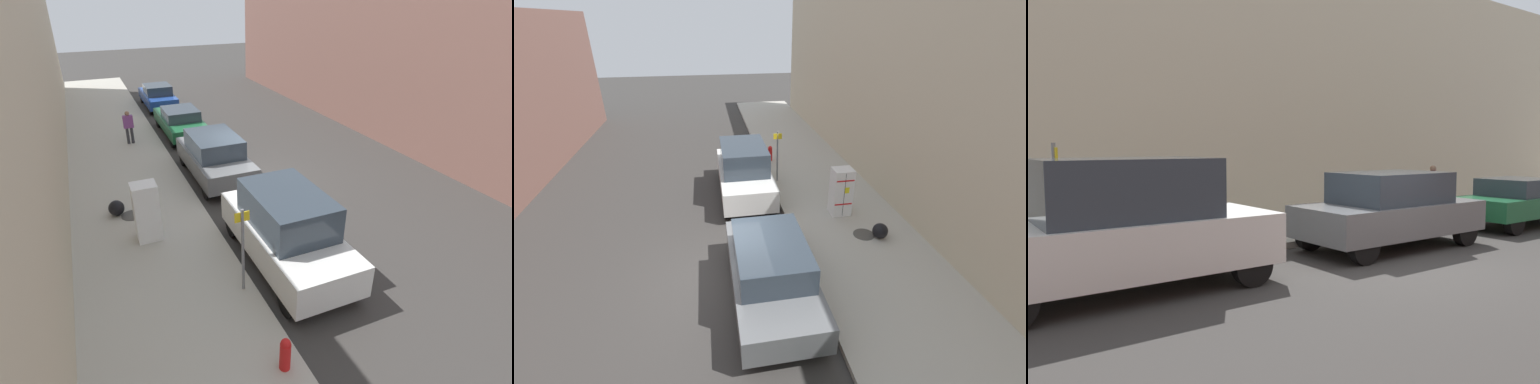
{
  "view_description": "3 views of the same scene",
  "coord_description": "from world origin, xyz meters",
  "views": [
    {
      "loc": [
        -5.53,
        -13.05,
        6.81
      ],
      "look_at": [
        -0.76,
        -2.12,
        0.65
      ],
      "focal_mm": 28.0,
      "sensor_mm": 36.0,
      "label": 1
    },
    {
      "loc": [
        0.03,
        7.66,
        6.6
      ],
      "look_at": [
        -1.74,
        -2.12,
        1.55
      ],
      "focal_mm": 24.0,
      "sensor_mm": 36.0,
      "label": 2
    },
    {
      "loc": [
        6.62,
        -7.67,
        2.34
      ],
      "look_at": [
        -2.41,
        -1.23,
        1.32
      ],
      "focal_mm": 35.0,
      "sensor_mm": 36.0,
      "label": 3
    }
  ],
  "objects": [
    {
      "name": "trash_bag",
      "position": [
        -5.19,
        -0.93,
        0.41
      ],
      "size": [
        0.51,
        0.51,
        0.51
      ],
      "primitive_type": "sphere",
      "color": "black",
      "rests_on": "sidewalk_slab"
    },
    {
      "name": "sidewalk_slab",
      "position": [
        -4.53,
        0.0,
        0.08
      ],
      "size": [
        4.17,
        44.0,
        0.16
      ],
      "primitive_type": "cube",
      "color": "#B2ADA0",
      "rests_on": "ground"
    },
    {
      "name": "street_sign_post",
      "position": [
        -2.74,
        -5.89,
        1.43
      ],
      "size": [
        0.36,
        0.07,
        2.24
      ],
      "color": "slate",
      "rests_on": "sidewalk_slab"
    },
    {
      "name": "fire_hydrant",
      "position": [
        -2.87,
        -8.36,
        0.54
      ],
      "size": [
        0.22,
        0.22,
        0.76
      ],
      "color": "red",
      "rests_on": "sidewalk_slab"
    },
    {
      "name": "manhole_cover",
      "position": [
        -4.75,
        -1.17,
        0.16
      ],
      "size": [
        0.7,
        0.7,
        0.02
      ],
      "primitive_type": "cylinder",
      "color": "#47443F",
      "rests_on": "sidewalk_slab"
    },
    {
      "name": "discarded_refrigerator",
      "position": [
        -4.45,
        -2.7,
        1.04
      ],
      "size": [
        0.71,
        0.63,
        1.76
      ],
      "color": "white",
      "rests_on": "sidewalk_slab"
    },
    {
      "name": "ground_plane",
      "position": [
        0.0,
        0.0,
        0.0
      ],
      "size": [
        80.0,
        80.0,
        0.0
      ],
      "primitive_type": "plane",
      "color": "#383533"
    },
    {
      "name": "parked_van_white",
      "position": [
        -1.21,
        -5.15,
        1.07
      ],
      "size": [
        1.99,
        4.82,
        2.15
      ],
      "color": "silver",
      "rests_on": "ground"
    },
    {
      "name": "parked_suv_gray",
      "position": [
        -1.21,
        0.91,
        0.9
      ],
      "size": [
        1.98,
        4.51,
        1.75
      ],
      "color": "slate",
      "rests_on": "ground"
    },
    {
      "name": "building_facade_near",
      "position": [
        -7.43,
        0.0,
        4.4
      ],
      "size": [
        1.63,
        39.6,
        8.79
      ],
      "primitive_type": "cube",
      "color": "beige",
      "rests_on": "ground"
    }
  ]
}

